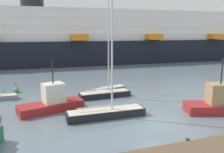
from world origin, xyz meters
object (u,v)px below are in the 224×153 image
at_px(sailboat_3, 106,110).
at_px(cruise_ship, 109,39).
at_px(sailboat_0, 105,93).
at_px(channel_buoy_1, 16,90).
at_px(fishing_boat_3, 221,103).
at_px(fishing_boat_1, 52,102).
at_px(sailboat_1, 110,88).

height_order(sailboat_3, cruise_ship, cruise_ship).
relative_size(sailboat_0, channel_buoy_1, 8.29).
relative_size(fishing_boat_3, cruise_ship, 0.07).
bearing_deg(sailboat_3, channel_buoy_1, 124.83).
height_order(sailboat_3, fishing_boat_1, sailboat_3).
bearing_deg(cruise_ship, channel_buoy_1, -126.71).
xyz_separation_m(sailboat_0, cruise_ship, (10.48, 30.97, 5.07)).
distance_m(sailboat_3, fishing_boat_1, 5.53).
height_order(channel_buoy_1, cruise_ship, cruise_ship).
distance_m(fishing_boat_1, channel_buoy_1, 9.15).
bearing_deg(cruise_ship, sailboat_0, -106.85).
height_order(sailboat_0, sailboat_1, sailboat_0).
bearing_deg(fishing_boat_1, channel_buoy_1, 98.69).
relative_size(sailboat_0, sailboat_3, 0.80).
height_order(sailboat_0, channel_buoy_1, sailboat_0).
relative_size(sailboat_1, channel_buoy_1, 6.54).
xyz_separation_m(sailboat_1, fishing_boat_3, (7.32, -10.93, 0.52)).
relative_size(fishing_boat_3, channel_buoy_1, 5.42).
bearing_deg(sailboat_3, fishing_boat_1, 142.49).
bearing_deg(fishing_boat_3, sailboat_1, -38.33).
height_order(sailboat_0, fishing_boat_3, sailboat_0).
bearing_deg(cruise_ship, sailboat_1, -105.78).
bearing_deg(channel_buoy_1, sailboat_0, -29.38).
bearing_deg(channel_buoy_1, sailboat_1, -15.22).
xyz_separation_m(sailboat_3, fishing_boat_1, (-4.35, 3.41, 0.22)).
distance_m(fishing_boat_3, channel_buoy_1, 23.24).
relative_size(sailboat_0, fishing_boat_1, 1.70).
distance_m(sailboat_1, fishing_boat_3, 13.17).
distance_m(fishing_boat_1, fishing_boat_3, 15.91).
bearing_deg(cruise_ship, fishing_boat_3, -90.67).
distance_m(sailboat_1, sailboat_3, 9.30).
bearing_deg(channel_buoy_1, cruise_ship, 51.44).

